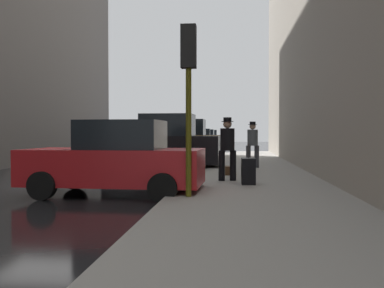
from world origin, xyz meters
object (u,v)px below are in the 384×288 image
object	(u,v)px
parked_red_hatchback	(116,160)
parked_silver_sedan	(201,140)
parked_blue_sedan	(195,142)
parked_gray_coupe	(206,139)
pedestrian_with_fedora	(227,146)
duffel_bag	(230,170)
rolling_suitcase	(248,171)
parked_bronze_suv	(183,141)
traffic_light	(189,73)
pedestrian_with_beanie	(253,142)
fire_hydrant	(210,157)
parked_black_suv	(164,144)

from	to	relation	value
parked_red_hatchback	parked_silver_sedan	distance (m)	26.99
parked_blue_sedan	parked_gray_coupe	world-z (taller)	same
pedestrian_with_fedora	parked_silver_sedan	bearing A→B (deg)	96.01
parked_silver_sedan	duffel_bag	size ratio (longest dim) A/B	9.58
parked_silver_sedan	rolling_suitcase	bearing A→B (deg)	-82.92
parked_bronze_suv	traffic_light	bearing A→B (deg)	-82.87
pedestrian_with_beanie	rolling_suitcase	world-z (taller)	pedestrian_with_beanie
parked_silver_sedan	parked_gray_coupe	bearing A→B (deg)	90.00
parked_blue_sedan	pedestrian_with_fedora	world-z (taller)	pedestrian_with_fedora
traffic_light	duffel_bag	distance (m)	5.42
parked_bronze_suv	pedestrian_with_fedora	bearing A→B (deg)	-77.39
traffic_light	rolling_suitcase	bearing A→B (deg)	60.49
parked_gray_coupe	fire_hydrant	world-z (taller)	parked_gray_coupe
parked_silver_sedan	fire_hydrant	distance (m)	19.26
parked_bronze_suv	pedestrian_with_beanie	xyz separation A→B (m)	(3.53, -7.11, 0.10)
parked_blue_sedan	pedestrian_with_fedora	bearing A→B (deg)	-82.09
parked_blue_sedan	duffel_bag	bearing A→B (deg)	-81.13
fire_hydrant	pedestrian_with_beanie	xyz separation A→B (m)	(1.73, -1.13, 0.64)
parked_blue_sedan	duffel_bag	distance (m)	17.46
parked_black_suv	pedestrian_with_beanie	world-z (taller)	parked_black_suv
parked_black_suv	pedestrian_with_fedora	bearing A→B (deg)	-62.63
parked_blue_sedan	duffel_bag	xyz separation A→B (m)	(2.69, -17.24, -0.56)
parked_red_hatchback	traffic_light	world-z (taller)	traffic_light
parked_red_hatchback	parked_black_suv	world-z (taller)	parked_black_suv
parked_silver_sedan	pedestrian_with_fedora	size ratio (longest dim) A/B	2.37
parked_bronze_suv	traffic_light	world-z (taller)	traffic_light
traffic_light	pedestrian_with_fedora	bearing A→B (deg)	76.00
fire_hydrant	rolling_suitcase	xyz separation A→B (m)	(1.38, -6.49, -0.01)
parked_blue_sedan	parked_silver_sedan	bearing A→B (deg)	90.00
fire_hydrant	pedestrian_with_fedora	distance (m)	5.84
parked_blue_sedan	pedestrian_with_fedora	size ratio (longest dim) A/B	2.40
parked_silver_sedan	fire_hydrant	world-z (taller)	parked_silver_sedan
pedestrian_with_beanie	duffel_bag	size ratio (longest dim) A/B	4.04
parked_silver_sedan	duffel_bag	world-z (taller)	parked_silver_sedan
parked_blue_sedan	rolling_suitcase	size ratio (longest dim) A/B	4.09
parked_red_hatchback	traffic_light	size ratio (longest dim) A/B	1.18
parked_black_suv	traffic_light	xyz separation A→B (m)	(1.85, -8.16, 1.73)
parked_black_suv	parked_bronze_suv	xyz separation A→B (m)	(0.00, 6.66, 0.00)
parked_black_suv	parked_silver_sedan	world-z (taller)	parked_black_suv
parked_silver_sedan	pedestrian_with_beanie	bearing A→B (deg)	-80.13
parked_black_suv	fire_hydrant	xyz separation A→B (m)	(1.80, 0.68, -0.54)
parked_red_hatchback	parked_gray_coupe	world-z (taller)	same
pedestrian_with_beanie	traffic_light	bearing A→B (deg)	-102.28
pedestrian_with_fedora	duffel_bag	xyz separation A→B (m)	(0.07, 1.66, -0.85)
parked_bronze_suv	parked_blue_sedan	distance (m)	7.17
fire_hydrant	rolling_suitcase	world-z (taller)	rolling_suitcase
parked_black_suv	parked_gray_coupe	distance (m)	26.41
pedestrian_with_fedora	traffic_light	bearing A→B (deg)	-104.00
parked_silver_sedan	duffel_bag	xyz separation A→B (m)	(2.69, -23.26, -0.56)
pedestrian_with_beanie	duffel_bag	distance (m)	3.19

